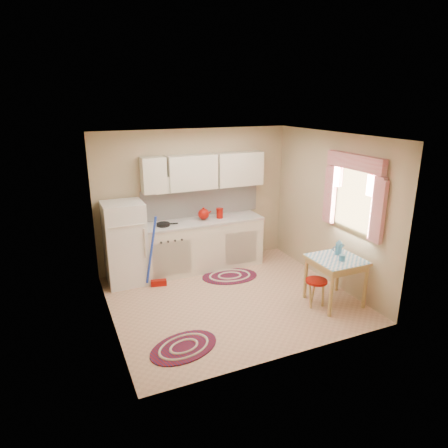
% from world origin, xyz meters
% --- Properties ---
extents(room_shell, '(3.64, 3.60, 2.52)m').
position_xyz_m(room_shell, '(0.16, 0.24, 1.60)').
color(room_shell, tan).
rests_on(room_shell, ground).
extents(fridge, '(0.65, 0.60, 1.40)m').
position_xyz_m(fridge, '(-1.36, 1.25, 0.70)').
color(fridge, white).
rests_on(fridge, ground).
extents(broom, '(0.30, 0.18, 1.20)m').
position_xyz_m(broom, '(-0.92, 0.90, 0.60)').
color(broom, blue).
rests_on(broom, ground).
extents(base_cabinets, '(2.25, 0.60, 0.88)m').
position_xyz_m(base_cabinets, '(-0.01, 1.30, 0.44)').
color(base_cabinets, beige).
rests_on(base_cabinets, ground).
extents(countertop, '(2.27, 0.62, 0.04)m').
position_xyz_m(countertop, '(-0.01, 1.30, 0.90)').
color(countertop, '#B5B1AB').
rests_on(countertop, base_cabinets).
extents(frying_pan, '(0.26, 0.26, 0.05)m').
position_xyz_m(frying_pan, '(-0.70, 1.25, 0.94)').
color(frying_pan, black).
rests_on(frying_pan, countertop).
extents(red_kettle, '(0.26, 0.24, 0.22)m').
position_xyz_m(red_kettle, '(0.05, 1.30, 1.03)').
color(red_kettle, '#8B0C05').
rests_on(red_kettle, countertop).
extents(red_canister, '(0.13, 0.13, 0.16)m').
position_xyz_m(red_canister, '(0.36, 1.30, 1.00)').
color(red_canister, '#8B0C05').
rests_on(red_canister, countertop).
extents(table, '(0.72, 0.72, 0.72)m').
position_xyz_m(table, '(1.39, -0.74, 0.36)').
color(table, tan).
rests_on(table, ground).
extents(stool, '(0.42, 0.42, 0.42)m').
position_xyz_m(stool, '(1.07, -0.70, 0.21)').
color(stool, '#8B0C05').
rests_on(stool, ground).
extents(coffee_pot, '(0.15, 0.13, 0.25)m').
position_xyz_m(coffee_pot, '(1.51, -0.62, 0.84)').
color(coffee_pot, teal).
rests_on(coffee_pot, table).
extents(mug, '(0.12, 0.12, 0.10)m').
position_xyz_m(mug, '(1.39, -0.84, 0.77)').
color(mug, teal).
rests_on(mug, table).
extents(rug_center, '(1.08, 0.82, 0.02)m').
position_xyz_m(rug_center, '(0.32, 0.74, 0.01)').
color(rug_center, maroon).
rests_on(rug_center, ground).
extents(rug_left, '(1.06, 0.86, 0.02)m').
position_xyz_m(rug_left, '(-1.08, -0.93, 0.01)').
color(rug_left, maroon).
rests_on(rug_left, ground).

